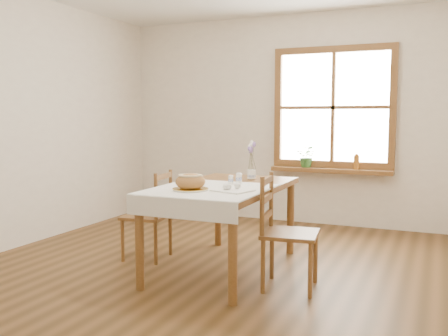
# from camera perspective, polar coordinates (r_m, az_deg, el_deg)

# --- Properties ---
(ground) EXTENTS (5.00, 5.00, 0.00)m
(ground) POSITION_cam_1_polar(r_m,az_deg,el_deg) (4.24, -1.66, -12.59)
(ground) COLOR brown
(ground) RESTS_ON ground
(room_walls) EXTENTS (4.60, 5.10, 2.65)m
(room_walls) POSITION_cam_1_polar(r_m,az_deg,el_deg) (4.03, -1.74, 11.06)
(room_walls) COLOR white
(room_walls) RESTS_ON ground
(window) EXTENTS (1.46, 0.08, 1.46)m
(window) POSITION_cam_1_polar(r_m,az_deg,el_deg) (6.22, 12.38, 6.77)
(window) COLOR brown
(window) RESTS_ON ground
(window_sill) EXTENTS (1.46, 0.20, 0.05)m
(window_sill) POSITION_cam_1_polar(r_m,az_deg,el_deg) (6.19, 12.10, -0.26)
(window_sill) COLOR brown
(window_sill) RESTS_ON ground
(dining_table) EXTENTS (0.90, 1.60, 0.75)m
(dining_table) POSITION_cam_1_polar(r_m,az_deg,el_deg) (4.34, 0.00, -3.08)
(dining_table) COLOR brown
(dining_table) RESTS_ON ground
(table_linen) EXTENTS (0.91, 0.99, 0.01)m
(table_linen) POSITION_cam_1_polar(r_m,az_deg,el_deg) (4.06, -1.72, -2.45)
(table_linen) COLOR white
(table_linen) RESTS_ON dining_table
(chair_left) EXTENTS (0.45, 0.43, 0.84)m
(chair_left) POSITION_cam_1_polar(r_m,az_deg,el_deg) (4.78, -8.84, -5.31)
(chair_left) COLOR brown
(chair_left) RESTS_ON ground
(chair_right) EXTENTS (0.49, 0.47, 0.90)m
(chair_right) POSITION_cam_1_polar(r_m,az_deg,el_deg) (3.95, 7.60, -7.26)
(chair_right) COLOR brown
(chair_right) RESTS_ON ground
(bread_plate) EXTENTS (0.32, 0.32, 0.01)m
(bread_plate) POSITION_cam_1_polar(r_m,az_deg,el_deg) (3.98, -3.86, -2.45)
(bread_plate) COLOR white
(bread_plate) RESTS_ON table_linen
(bread_loaf) EXTENTS (0.24, 0.24, 0.13)m
(bread_loaf) POSITION_cam_1_polar(r_m,az_deg,el_deg) (3.97, -3.87, -1.40)
(bread_loaf) COLOR #A56D3A
(bread_loaf) RESTS_ON bread_plate
(egg_napkin) EXTENTS (0.34, 0.31, 0.01)m
(egg_napkin) POSITION_cam_1_polar(r_m,az_deg,el_deg) (3.92, 1.00, -2.58)
(egg_napkin) COLOR white
(egg_napkin) RESTS_ON table_linen
(eggs) EXTENTS (0.26, 0.25, 0.05)m
(eggs) POSITION_cam_1_polar(r_m,az_deg,el_deg) (3.92, 1.00, -2.14)
(eggs) COLOR silver
(eggs) RESTS_ON egg_napkin
(salt_shaker) EXTENTS (0.05, 0.05, 0.08)m
(salt_shaker) POSITION_cam_1_polar(r_m,az_deg,el_deg) (4.31, 0.78, -1.32)
(salt_shaker) COLOR white
(salt_shaker) RESTS_ON table_linen
(pepper_shaker) EXTENTS (0.06, 0.06, 0.10)m
(pepper_shaker) POSITION_cam_1_polar(r_m,az_deg,el_deg) (4.35, 1.70, -1.14)
(pepper_shaker) COLOR white
(pepper_shaker) RESTS_ON table_linen
(flower_vase) EXTENTS (0.09, 0.09, 0.09)m
(flower_vase) POSITION_cam_1_polar(r_m,az_deg,el_deg) (4.71, 3.15, -0.81)
(flower_vase) COLOR white
(flower_vase) RESTS_ON dining_table
(lavender_bouquet) EXTENTS (0.14, 0.14, 0.26)m
(lavender_bouquet) POSITION_cam_1_polar(r_m,az_deg,el_deg) (4.69, 3.16, 1.30)
(lavender_bouquet) COLOR #76599D
(lavender_bouquet) RESTS_ON flower_vase
(potted_plant) EXTENTS (0.28, 0.30, 0.21)m
(potted_plant) POSITION_cam_1_polar(r_m,az_deg,el_deg) (6.24, 9.48, 1.03)
(potted_plant) COLOR #32692A
(potted_plant) RESTS_ON window_sill
(amber_bottle) EXTENTS (0.07, 0.07, 0.19)m
(amber_bottle) POSITION_cam_1_polar(r_m,az_deg,el_deg) (6.13, 14.90, 0.73)
(amber_bottle) COLOR #A4611E
(amber_bottle) RESTS_ON window_sill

